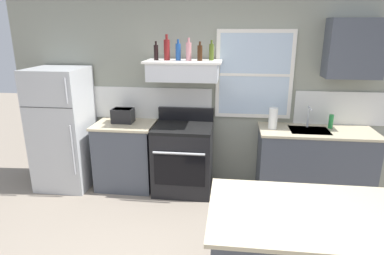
{
  "coord_description": "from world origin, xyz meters",
  "views": [
    {
      "loc": [
        0.36,
        -2.2,
        2.15
      ],
      "look_at": [
        -0.05,
        1.2,
        1.1
      ],
      "focal_mm": 30.82,
      "sensor_mm": 36.0,
      "label": 1
    }
  ],
  "objects_px": {
    "refrigerator": "(63,129)",
    "bottle_rose_pink": "(189,51)",
    "toaster": "(123,115)",
    "bottle_red_label_wine": "(167,49)",
    "dish_soap_bottle": "(331,121)",
    "paper_towel_roll": "(273,118)",
    "bottle_balsamic_dark": "(156,52)",
    "bottle_brown_stout": "(200,53)",
    "bottle_blue_liqueur": "(178,52)",
    "bottle_olive_oil_square": "(211,52)",
    "stove_range": "(183,158)"
  },
  "relations": [
    {
      "from": "refrigerator",
      "to": "bottle_rose_pink",
      "type": "bearing_deg",
      "value": 3.28
    },
    {
      "from": "toaster",
      "to": "bottle_red_label_wine",
      "type": "distance_m",
      "value": 1.07
    },
    {
      "from": "bottle_red_label_wine",
      "to": "dish_soap_bottle",
      "type": "distance_m",
      "value": 2.27
    },
    {
      "from": "paper_towel_roll",
      "to": "dish_soap_bottle",
      "type": "height_order",
      "value": "paper_towel_roll"
    },
    {
      "from": "toaster",
      "to": "bottle_balsamic_dark",
      "type": "height_order",
      "value": "bottle_balsamic_dark"
    },
    {
      "from": "bottle_brown_stout",
      "to": "dish_soap_bottle",
      "type": "relative_size",
      "value": 1.3
    },
    {
      "from": "bottle_red_label_wine",
      "to": "bottle_blue_liqueur",
      "type": "xyz_separation_m",
      "value": [
        0.14,
        0.0,
        -0.02
      ]
    },
    {
      "from": "bottle_balsamic_dark",
      "to": "bottle_blue_liqueur",
      "type": "bearing_deg",
      "value": 4.32
    },
    {
      "from": "bottle_rose_pink",
      "to": "bottle_olive_oil_square",
      "type": "relative_size",
      "value": 1.11
    },
    {
      "from": "toaster",
      "to": "paper_towel_roll",
      "type": "distance_m",
      "value": 1.98
    },
    {
      "from": "bottle_balsamic_dark",
      "to": "bottle_olive_oil_square",
      "type": "relative_size",
      "value": 0.94
    },
    {
      "from": "bottle_red_label_wine",
      "to": "refrigerator",
      "type": "bearing_deg",
      "value": -175.4
    },
    {
      "from": "toaster",
      "to": "bottle_rose_pink",
      "type": "height_order",
      "value": "bottle_rose_pink"
    },
    {
      "from": "bottle_balsamic_dark",
      "to": "bottle_blue_liqueur",
      "type": "xyz_separation_m",
      "value": [
        0.28,
        0.02,
        0.01
      ]
    },
    {
      "from": "refrigerator",
      "to": "bottle_brown_stout",
      "type": "relative_size",
      "value": 7.03
    },
    {
      "from": "toaster",
      "to": "stove_range",
      "type": "relative_size",
      "value": 0.27
    },
    {
      "from": "toaster",
      "to": "stove_range",
      "type": "distance_m",
      "value": 0.99
    },
    {
      "from": "toaster",
      "to": "bottle_olive_oil_square",
      "type": "bearing_deg",
      "value": 3.08
    },
    {
      "from": "bottle_brown_stout",
      "to": "bottle_olive_oil_square",
      "type": "xyz_separation_m",
      "value": [
        0.14,
        0.08,
        0.01
      ]
    },
    {
      "from": "bottle_olive_oil_square",
      "to": "bottle_balsamic_dark",
      "type": "bearing_deg",
      "value": -174.12
    },
    {
      "from": "toaster",
      "to": "refrigerator",
      "type": "bearing_deg",
      "value": -172.84
    },
    {
      "from": "dish_soap_bottle",
      "to": "bottle_olive_oil_square",
      "type": "bearing_deg",
      "value": 179.77
    },
    {
      "from": "refrigerator",
      "to": "bottle_brown_stout",
      "type": "distance_m",
      "value": 2.12
    },
    {
      "from": "bottle_balsamic_dark",
      "to": "bottle_red_label_wine",
      "type": "xyz_separation_m",
      "value": [
        0.13,
        0.02,
        0.03
      ]
    },
    {
      "from": "stove_range",
      "to": "bottle_rose_pink",
      "type": "distance_m",
      "value": 1.4
    },
    {
      "from": "toaster",
      "to": "bottle_brown_stout",
      "type": "height_order",
      "value": "bottle_brown_stout"
    },
    {
      "from": "bottle_red_label_wine",
      "to": "bottle_balsamic_dark",
      "type": "bearing_deg",
      "value": -171.26
    },
    {
      "from": "refrigerator",
      "to": "bottle_balsamic_dark",
      "type": "xyz_separation_m",
      "value": [
        1.31,
        0.1,
        1.02
      ]
    },
    {
      "from": "toaster",
      "to": "paper_towel_roll",
      "type": "xyz_separation_m",
      "value": [
        1.98,
        -0.04,
        0.04
      ]
    },
    {
      "from": "bottle_balsamic_dark",
      "to": "dish_soap_bottle",
      "type": "height_order",
      "value": "bottle_balsamic_dark"
    },
    {
      "from": "bottle_olive_oil_square",
      "to": "bottle_red_label_wine",
      "type": "bearing_deg",
      "value": -174.81
    },
    {
      "from": "bottle_rose_pink",
      "to": "bottle_olive_oil_square",
      "type": "xyz_separation_m",
      "value": [
        0.28,
        0.07,
        -0.01
      ]
    },
    {
      "from": "bottle_olive_oil_square",
      "to": "dish_soap_bottle",
      "type": "distance_m",
      "value": 1.75
    },
    {
      "from": "toaster",
      "to": "bottle_balsamic_dark",
      "type": "relative_size",
      "value": 1.27
    },
    {
      "from": "bottle_olive_oil_square",
      "to": "bottle_brown_stout",
      "type": "bearing_deg",
      "value": -150.74
    },
    {
      "from": "toaster",
      "to": "paper_towel_roll",
      "type": "bearing_deg",
      "value": -1.25
    },
    {
      "from": "stove_range",
      "to": "bottle_rose_pink",
      "type": "bearing_deg",
      "value": 47.74
    },
    {
      "from": "bottle_brown_stout",
      "to": "paper_towel_roll",
      "type": "bearing_deg",
      "value": -1.75
    },
    {
      "from": "refrigerator",
      "to": "bottle_red_label_wine",
      "type": "height_order",
      "value": "bottle_red_label_wine"
    },
    {
      "from": "toaster",
      "to": "dish_soap_bottle",
      "type": "bearing_deg",
      "value": 1.21
    },
    {
      "from": "bottle_rose_pink",
      "to": "bottle_blue_liqueur",
      "type": "bearing_deg",
      "value": 172.46
    },
    {
      "from": "bottle_blue_liqueur",
      "to": "bottle_olive_oil_square",
      "type": "distance_m",
      "value": 0.42
    },
    {
      "from": "bottle_rose_pink",
      "to": "bottle_olive_oil_square",
      "type": "bearing_deg",
      "value": 13.72
    },
    {
      "from": "paper_towel_roll",
      "to": "bottle_olive_oil_square",
      "type": "bearing_deg",
      "value": 172.44
    },
    {
      "from": "stove_range",
      "to": "dish_soap_bottle",
      "type": "distance_m",
      "value": 1.96
    },
    {
      "from": "refrigerator",
      "to": "paper_towel_roll",
      "type": "bearing_deg",
      "value": 1.23
    },
    {
      "from": "toaster",
      "to": "bottle_red_label_wine",
      "type": "height_order",
      "value": "bottle_red_label_wine"
    },
    {
      "from": "refrigerator",
      "to": "toaster",
      "type": "height_order",
      "value": "refrigerator"
    },
    {
      "from": "bottle_balsamic_dark",
      "to": "refrigerator",
      "type": "bearing_deg",
      "value": -175.83
    },
    {
      "from": "bottle_balsamic_dark",
      "to": "bottle_brown_stout",
      "type": "distance_m",
      "value": 0.55
    }
  ]
}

